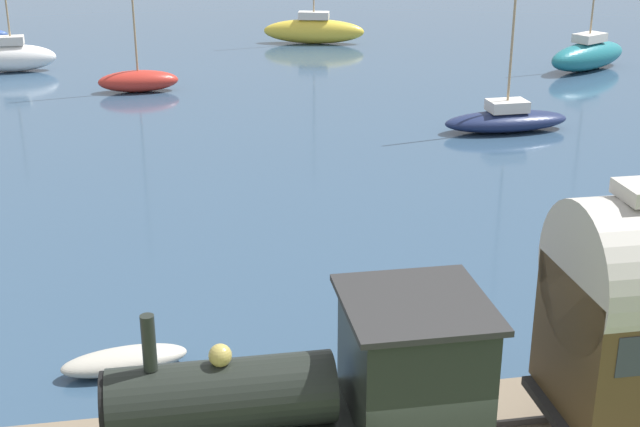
# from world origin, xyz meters

# --- Properties ---
(harbor_water) EXTENTS (80.00, 80.00, 0.01)m
(harbor_water) POSITION_xyz_m (43.97, 0.00, 0.00)
(harbor_water) COLOR #2D4760
(harbor_water) RESTS_ON ground
(steam_locomotive) EXTENTS (2.39, 6.41, 3.12)m
(steam_locomotive) POSITION_xyz_m (1.24, 1.49, 2.39)
(steam_locomotive) COLOR black
(steam_locomotive) RESTS_ON rail_embankment
(sailboat_teal) EXTENTS (4.45, 5.99, 7.33)m
(sailboat_teal) POSITION_xyz_m (33.55, -18.50, 0.82)
(sailboat_teal) COLOR #1E707A
(sailboat_teal) RESTS_ON harbor_water
(sailboat_yellow) EXTENTS (3.01, 6.40, 9.25)m
(sailboat_yellow) POSITION_xyz_m (43.96, -5.39, 0.83)
(sailboat_yellow) COLOR gold
(sailboat_yellow) RESTS_ON harbor_water
(sailboat_red) EXTENTS (1.51, 3.85, 8.69)m
(sailboat_red) POSITION_xyz_m (32.51, 5.13, 0.58)
(sailboat_red) COLOR #B72D23
(sailboat_red) RESTS_ON harbor_water
(sailboat_navy) EXTENTS (1.95, 5.31, 8.09)m
(sailboat_navy) POSITION_xyz_m (22.73, -9.78, 0.52)
(sailboat_navy) COLOR #192347
(sailboat_navy) RESTS_ON harbor_water
(sailboat_white) EXTENTS (1.69, 4.52, 5.92)m
(sailboat_white) POSITION_xyz_m (38.42, 11.75, 0.79)
(sailboat_white) COLOR white
(sailboat_white) RESTS_ON harbor_water
(rowboat_mid_harbor) EXTENTS (1.27, 2.74, 0.50)m
(rowboat_mid_harbor) POSITION_xyz_m (6.21, 5.04, 0.26)
(rowboat_mid_harbor) COLOR #B7B2A3
(rowboat_mid_harbor) RESTS_ON harbor_water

